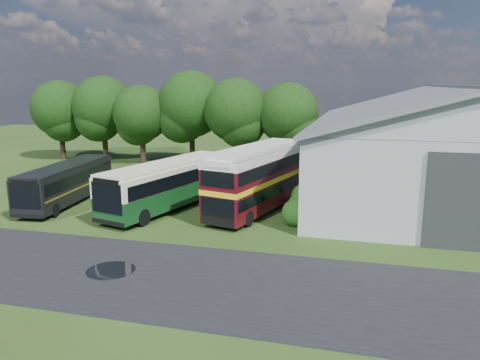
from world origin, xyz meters
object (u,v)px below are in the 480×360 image
(bus_green_single, at_px, (169,184))
(bus_maroon_double, at_px, (257,179))
(storage_shed, at_px, (445,141))
(bus_dark_single, at_px, (67,183))

(bus_green_single, distance_m, bus_maroon_double, 5.97)
(storage_shed, relative_size, bus_green_single, 2.11)
(bus_maroon_double, xyz_separation_m, bus_dark_single, (-13.44, -1.35, -0.69))
(storage_shed, relative_size, bus_maroon_double, 2.40)
(bus_dark_single, bearing_deg, storage_shed, 12.50)
(storage_shed, bearing_deg, bus_maroon_double, -149.14)
(bus_maroon_double, height_order, bus_dark_single, bus_maroon_double)
(bus_maroon_double, bearing_deg, bus_dark_single, -160.20)
(bus_dark_single, bearing_deg, bus_green_single, -2.25)
(storage_shed, relative_size, bus_dark_single, 2.45)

